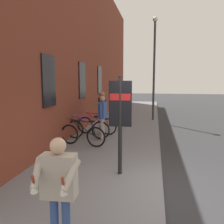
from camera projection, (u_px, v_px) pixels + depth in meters
ground at (181, 134)px, 10.88m from camera, size 60.00×60.00×0.00m
sidewalk_pavement at (126, 123)px, 13.30m from camera, size 24.00×3.50×0.12m
station_facade at (94, 49)px, 14.05m from camera, size 22.00×0.65×8.40m
bicycle_far_end at (83, 135)px, 8.44m from camera, size 0.55×1.74×0.97m
bicycle_nearest_sign at (88, 129)px, 9.41m from camera, size 0.48×1.77×0.97m
bicycle_under_window at (97, 125)px, 10.19m from camera, size 0.48×1.77×0.97m
transit_info_sign at (120, 110)px, 5.77m from camera, size 0.11×0.55×2.40m
pedestrian_near_bus at (102, 113)px, 9.31m from camera, size 0.64×0.27×1.69m
pedestrian_crossing_street at (119, 103)px, 13.16m from camera, size 0.31×0.65×1.72m
pedestrian_by_facade at (102, 108)px, 10.33m from camera, size 0.63×0.44×1.80m
tourist_with_hotdogs at (59, 183)px, 3.14m from camera, size 0.55×0.62×1.60m
street_lamp at (154, 61)px, 13.39m from camera, size 0.28×0.28×5.72m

